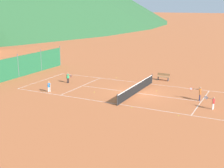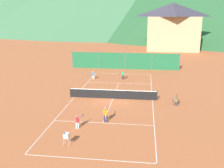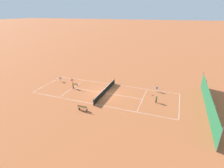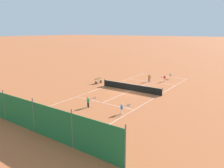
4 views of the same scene
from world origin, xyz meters
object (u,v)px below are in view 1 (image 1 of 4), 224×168
(player_far_baseline, at_px, (49,86))
(player_near_service, at_px, (200,93))
(tennis_ball_alley_left, at_px, (95,92))
(tennis_ball_by_net_right, at_px, (157,91))
(tennis_ball_near_corner, at_px, (115,99))
(tennis_ball_alley_right, at_px, (117,78))
(courtside_bench, at_px, (163,77))
(tennis_ball_mid_court, at_px, (132,107))
(player_far_service, at_px, (213,102))
(player_near_baseline, at_px, (68,77))
(tennis_net, at_px, (137,88))
(tennis_ball_by_net_left, at_px, (179,116))

(player_far_baseline, relative_size, player_near_service, 0.84)
(tennis_ball_alley_left, height_order, tennis_ball_by_net_right, same)
(tennis_ball_near_corner, xyz_separation_m, tennis_ball_alley_right, (7.93, 3.63, 0.00))
(tennis_ball_alley_right, height_order, courtside_bench, courtside_bench)
(tennis_ball_alley_left, height_order, tennis_ball_mid_court, same)
(player_far_service, bearing_deg, tennis_ball_alley_right, 61.30)
(tennis_ball_near_corner, bearing_deg, player_far_baseline, 95.86)
(tennis_ball_alley_left, bearing_deg, player_near_baseline, 66.13)
(tennis_ball_by_net_right, bearing_deg, player_far_baseline, 118.43)
(tennis_net, relative_size, tennis_ball_near_corner, 139.09)
(player_far_service, height_order, player_near_baseline, player_near_baseline)
(tennis_ball_by_net_right, height_order, tennis_ball_alley_right, same)
(player_far_service, relative_size, player_near_baseline, 0.93)
(tennis_net, height_order, player_near_service, player_near_service)
(player_far_service, bearing_deg, player_far_baseline, 97.01)
(player_far_service, relative_size, player_near_service, 0.84)
(tennis_net, relative_size, player_near_baseline, 7.75)
(player_far_service, xyz_separation_m, tennis_ball_near_corner, (-1.21, 8.65, -0.61))
(tennis_net, height_order, tennis_ball_by_net_left, tennis_net)
(tennis_ball_mid_court, bearing_deg, player_near_service, -46.06)
(player_far_service, xyz_separation_m, player_near_service, (1.95, 1.50, 0.12))
(tennis_ball_by_net_right, xyz_separation_m, tennis_ball_mid_court, (-5.97, 0.25, 0.00))
(tennis_net, height_order, tennis_ball_mid_court, tennis_net)
(player_near_baseline, distance_m, tennis_ball_by_net_right, 10.16)
(tennis_net, bearing_deg, player_far_service, -102.98)
(player_near_baseline, bearing_deg, tennis_ball_alley_right, -39.74)
(tennis_ball_mid_court, relative_size, courtside_bench, 0.04)
(tennis_net, height_order, player_far_service, player_far_service)
(courtside_bench, bearing_deg, tennis_ball_by_net_right, -170.45)
(tennis_net, bearing_deg, tennis_ball_alley_right, 43.02)
(player_far_baseline, distance_m, tennis_ball_alley_right, 9.33)
(tennis_ball_by_net_left, bearing_deg, tennis_ball_by_net_right, 32.39)
(tennis_ball_by_net_left, bearing_deg, tennis_ball_near_corner, 75.38)
(tennis_net, distance_m, tennis_ball_by_net_left, 7.24)
(player_near_service, relative_size, tennis_ball_by_net_right, 19.85)
(tennis_ball_near_corner, height_order, tennis_ball_mid_court, same)
(tennis_ball_by_net_right, bearing_deg, tennis_ball_by_net_left, -147.61)
(tennis_ball_by_net_right, bearing_deg, player_near_baseline, 96.85)
(player_near_baseline, xyz_separation_m, tennis_ball_by_net_right, (1.21, -10.07, -0.66))
(tennis_ball_alley_right, distance_m, tennis_ball_by_net_left, 13.98)
(player_far_baseline, bearing_deg, tennis_ball_by_net_left, -94.09)
(player_far_baseline, relative_size, courtside_bench, 0.73)
(tennis_ball_near_corner, distance_m, courtside_bench, 9.49)
(courtside_bench, bearing_deg, player_near_service, -138.85)
(tennis_ball_near_corner, relative_size, tennis_ball_by_net_right, 1.00)
(tennis_ball_near_corner, xyz_separation_m, tennis_ball_by_net_left, (-1.70, -6.51, 0.00))
(tennis_ball_alley_left, xyz_separation_m, tennis_ball_alley_right, (6.67, 0.72, 0.00))
(player_near_baseline, bearing_deg, player_far_baseline, -174.02)
(player_far_service, distance_m, tennis_ball_alley_left, 11.57)
(player_far_service, xyz_separation_m, courtside_bench, (8.11, 6.88, -0.20))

